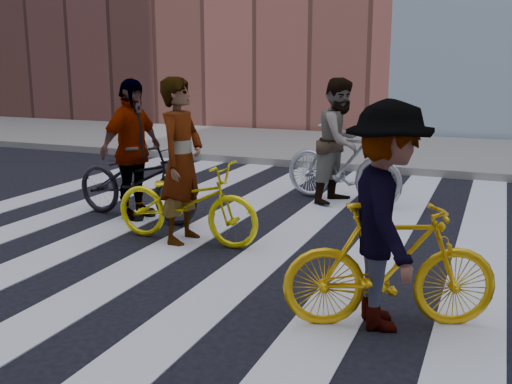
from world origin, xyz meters
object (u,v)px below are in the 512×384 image
Objects in this scene: bike_silver_mid at (343,164)px; bike_dark_rear at (136,180)px; rider_right at (386,216)px; rider_mid at (340,141)px; bike_yellow_right at (390,265)px; bike_yellow_left at (186,202)px; rider_left at (181,161)px; rider_rear at (132,150)px.

bike_silver_mid is 3.07m from bike_dark_rear.
rider_mid is at bearing -2.90° from rider_right.
bike_dark_rear is (-3.77, 2.10, 0.02)m from bike_yellow_right.
bike_yellow_right is at bearing -111.45° from bike_dark_rear.
bike_dark_rear is at bearing 146.44° from rider_mid.
rider_right reaches higher than bike_yellow_left.
bike_yellow_left is 0.48m from rider_left.
bike_dark_rear is 1.07× the size of rider_rear.
bike_yellow_right is 0.91× the size of rider_rear.
rider_rear is (-2.34, -1.99, 0.01)m from rider_mid.
bike_silver_mid reaches higher than bike_yellow_left.
rider_mid is (1.15, 2.67, 0.45)m from bike_yellow_left.
rider_right is 4.31m from rider_rear.
bike_dark_rear is at bearing 38.72° from bike_yellow_right.
bike_yellow_left is at bearing 39.12° from rider_right.
bike_yellow_left is 2.94m from rider_mid.
bike_yellow_right is 0.40m from rider_right.
bike_dark_rear reaches higher than bike_yellow_left.
bike_silver_mid is at bearing -74.52° from rider_mid.
bike_yellow_right is 0.85× the size of bike_dark_rear.
bike_silver_mid is 1.07× the size of rider_right.
bike_yellow_right is 0.94× the size of rider_right.
rider_mid reaches higher than bike_yellow_right.
rider_mid reaches higher than bike_yellow_left.
bike_yellow_left is 0.99× the size of rider_mid.
bike_dark_rear is at bearing 58.88° from rider_left.
bike_dark_rear is 3.06m from rider_mid.
bike_silver_mid is at bearing -2.90° from bike_yellow_right.
rider_right reaches higher than bike_yellow_right.
rider_mid is (1.20, 2.67, -0.03)m from rider_left.
bike_silver_mid is 1.05× the size of rider_mid.
rider_mid is 3.07m from rider_rear.
bike_yellow_left is at bearing 39.58° from bike_yellow_right.
bike_silver_mid is (1.20, 2.67, 0.10)m from bike_yellow_left.
bike_dark_rear is 0.42m from rider_rear.
rider_left is (-1.25, -2.67, 0.38)m from bike_silver_mid.
rider_rear reaches higher than rider_mid.
bike_yellow_right is at bearing -117.20° from bike_yellow_left.
rider_mid is at bearing -41.99° from rider_rear.
bike_yellow_left is 2.98m from bike_yellow_right.
rider_right reaches higher than bike_silver_mid.
rider_left is (-0.05, -0.00, 0.48)m from bike_yellow_left.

